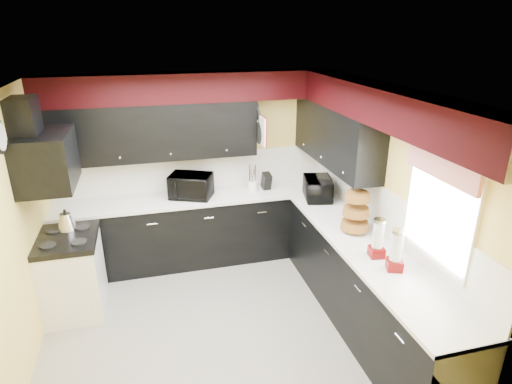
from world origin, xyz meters
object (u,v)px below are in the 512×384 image
toaster_oven (191,186)px  kettle (66,221)px  microwave (318,189)px  utensil_crock (252,186)px  knife_block (266,181)px

toaster_oven → kettle: bearing=-135.3°
microwave → utensil_crock: bearing=69.7°
knife_block → kettle: 2.53m
microwave → knife_block: microwave is taller
toaster_oven → microwave: bearing=7.4°
toaster_oven → knife_block: toaster_oven is taller
toaster_oven → kettle: (-1.44, -0.55, -0.08)m
kettle → toaster_oven: bearing=20.8°
utensil_crock → kettle: size_ratio=0.67×
microwave → kettle: size_ratio=2.37×
utensil_crock → microwave: bearing=-32.9°
utensil_crock → kettle: 2.33m
microwave → utensil_crock: microwave is taller
utensil_crock → knife_block: 0.20m
toaster_oven → microwave: 1.64m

